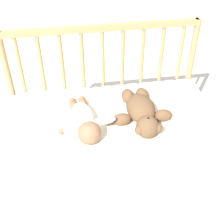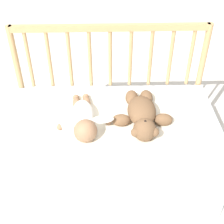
% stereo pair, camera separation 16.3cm
% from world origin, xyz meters
% --- Properties ---
extents(ground_plane, '(12.00, 12.00, 0.00)m').
position_xyz_m(ground_plane, '(0.00, 0.00, 0.00)').
color(ground_plane, silver).
extents(crib_mattress, '(1.14, 0.66, 0.52)m').
position_xyz_m(crib_mattress, '(0.00, 0.00, 0.26)').
color(crib_mattress, silver).
rests_on(crib_mattress, ground_plane).
extents(crib_rail, '(1.14, 0.04, 0.91)m').
position_xyz_m(crib_rail, '(0.00, 0.35, 0.64)').
color(crib_rail, tan).
rests_on(crib_rail, ground_plane).
extents(blanket, '(0.82, 0.52, 0.01)m').
position_xyz_m(blanket, '(-0.00, 0.02, 0.52)').
color(blanket, silver).
rests_on(blanket, crib_mattress).
extents(teddy_bear, '(0.32, 0.41, 0.12)m').
position_xyz_m(teddy_bear, '(0.16, -0.00, 0.57)').
color(teddy_bear, brown).
rests_on(teddy_bear, crib_mattress).
extents(baby, '(0.31, 0.41, 0.12)m').
position_xyz_m(baby, '(-0.15, -0.03, 0.56)').
color(baby, white).
rests_on(baby, crib_mattress).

